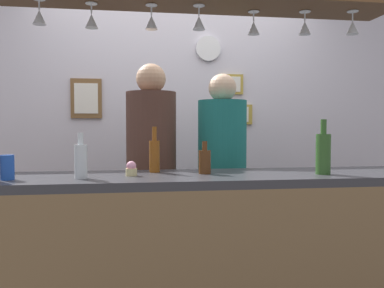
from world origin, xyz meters
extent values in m
cube|color=silver|center=(0.00, 1.10, 1.30)|extent=(4.40, 0.06, 2.60)
cube|color=#38383D|center=(0.00, -0.35, 1.01)|extent=(2.70, 0.55, 0.04)
cube|color=brown|center=(0.00, -0.30, 1.98)|extent=(2.20, 0.36, 0.04)
cylinder|color=silver|center=(-0.86, -0.29, 1.93)|extent=(0.01, 0.01, 0.06)
cone|color=silver|center=(-0.86, -0.29, 1.86)|extent=(0.07, 0.07, 0.08)
cylinder|color=silver|center=(-0.60, -0.25, 1.95)|extent=(0.06, 0.06, 0.00)
cylinder|color=silver|center=(-0.60, -0.25, 1.93)|extent=(0.01, 0.01, 0.06)
cone|color=silver|center=(-0.60, -0.25, 1.86)|extent=(0.07, 0.07, 0.08)
cylinder|color=silver|center=(-0.28, -0.27, 1.95)|extent=(0.06, 0.06, 0.00)
cylinder|color=silver|center=(-0.28, -0.27, 1.93)|extent=(0.01, 0.01, 0.06)
cone|color=silver|center=(-0.28, -0.27, 1.86)|extent=(0.07, 0.07, 0.08)
cylinder|color=silver|center=(-0.02, -0.30, 1.95)|extent=(0.06, 0.06, 0.00)
cylinder|color=silver|center=(-0.02, -0.30, 1.93)|extent=(0.01, 0.01, 0.06)
cone|color=silver|center=(-0.02, -0.30, 1.86)|extent=(0.07, 0.07, 0.08)
cylinder|color=silver|center=(0.31, -0.23, 1.95)|extent=(0.06, 0.06, 0.00)
cylinder|color=silver|center=(0.31, -0.23, 1.93)|extent=(0.01, 0.01, 0.06)
cone|color=silver|center=(0.31, -0.23, 1.86)|extent=(0.07, 0.07, 0.08)
cylinder|color=silver|center=(0.60, -0.27, 1.95)|extent=(0.06, 0.06, 0.00)
cylinder|color=silver|center=(0.60, -0.27, 1.93)|extent=(0.01, 0.01, 0.06)
cone|color=silver|center=(0.60, -0.27, 1.86)|extent=(0.07, 0.07, 0.08)
cylinder|color=silver|center=(0.87, -0.32, 1.95)|extent=(0.06, 0.06, 0.00)
cylinder|color=silver|center=(0.87, -0.32, 1.93)|extent=(0.01, 0.01, 0.06)
cone|color=silver|center=(0.87, -0.32, 1.86)|extent=(0.07, 0.07, 0.08)
cube|color=#2D334C|center=(-0.26, 0.26, 0.41)|extent=(0.17, 0.18, 0.82)
cylinder|color=brown|center=(-0.26, 0.26, 1.17)|extent=(0.34, 0.34, 0.71)
sphere|color=tan|center=(-0.26, 0.26, 1.62)|extent=(0.20, 0.20, 0.20)
cube|color=#2D334C|center=(0.24, 0.26, 0.39)|extent=(0.17, 0.18, 0.79)
cylinder|color=#1E7A75|center=(0.24, 0.26, 1.13)|extent=(0.34, 0.34, 0.69)
sphere|color=beige|center=(0.24, 0.26, 1.56)|extent=(0.20, 0.20, 0.20)
cylinder|color=brown|center=(-0.26, -0.21, 1.12)|extent=(0.06, 0.06, 0.18)
cylinder|color=brown|center=(-0.26, -0.21, 1.25)|extent=(0.03, 0.03, 0.08)
cylinder|color=#2D5623|center=(0.65, -0.44, 1.14)|extent=(0.08, 0.08, 0.22)
cylinder|color=#2D5623|center=(0.65, -0.44, 1.29)|extent=(0.03, 0.03, 0.08)
cylinder|color=#512D14|center=(0.01, -0.32, 1.10)|extent=(0.07, 0.07, 0.13)
cylinder|color=#512D14|center=(0.01, -0.32, 1.19)|extent=(0.03, 0.03, 0.05)
cylinder|color=silver|center=(-0.64, -0.43, 1.12)|extent=(0.06, 0.06, 0.17)
cylinder|color=silver|center=(-0.64, -0.43, 1.23)|extent=(0.03, 0.03, 0.06)
cylinder|color=#1E4CB2|center=(-0.99, -0.43, 1.09)|extent=(0.07, 0.07, 0.12)
cylinder|color=beige|center=(-0.39, -0.36, 1.05)|extent=(0.06, 0.06, 0.04)
sphere|color=pink|center=(-0.39, -0.36, 1.08)|extent=(0.05, 0.05, 0.05)
cube|color=brown|center=(-0.78, 1.06, 1.53)|extent=(0.26, 0.02, 0.34)
cube|color=white|center=(-0.78, 1.05, 1.53)|extent=(0.20, 0.01, 0.26)
cube|color=#B29338|center=(0.50, 1.06, 1.67)|extent=(0.22, 0.02, 0.18)
cube|color=white|center=(0.50, 1.05, 1.67)|extent=(0.17, 0.01, 0.14)
cube|color=#B29338|center=(0.54, 1.06, 1.40)|extent=(0.30, 0.02, 0.18)
cube|color=white|center=(0.54, 1.05, 1.40)|extent=(0.23, 0.01, 0.14)
cylinder|color=white|center=(0.28, 1.05, 1.99)|extent=(0.22, 0.03, 0.22)
camera|label=1|loc=(-0.38, -2.49, 1.29)|focal=37.48mm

